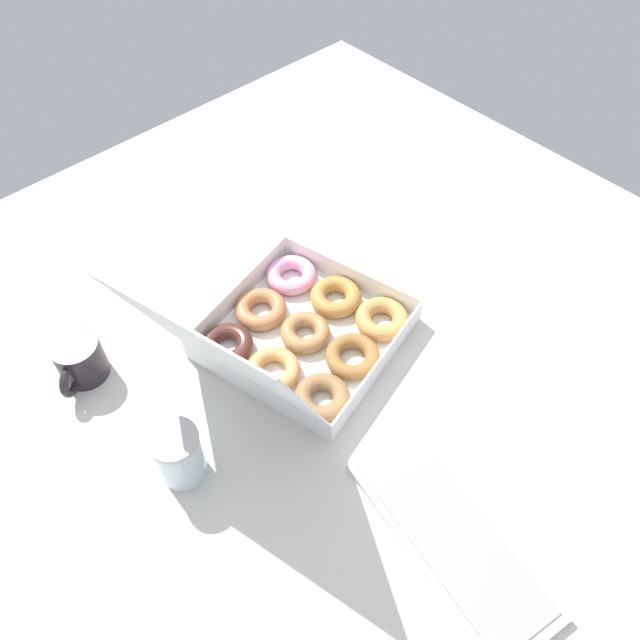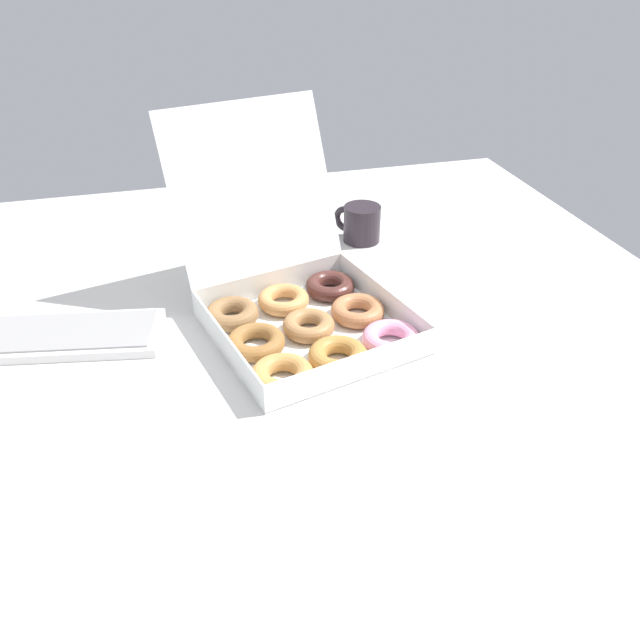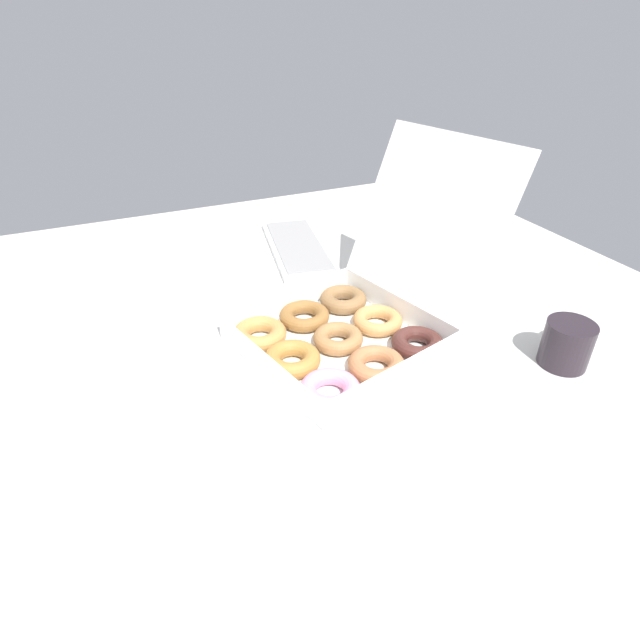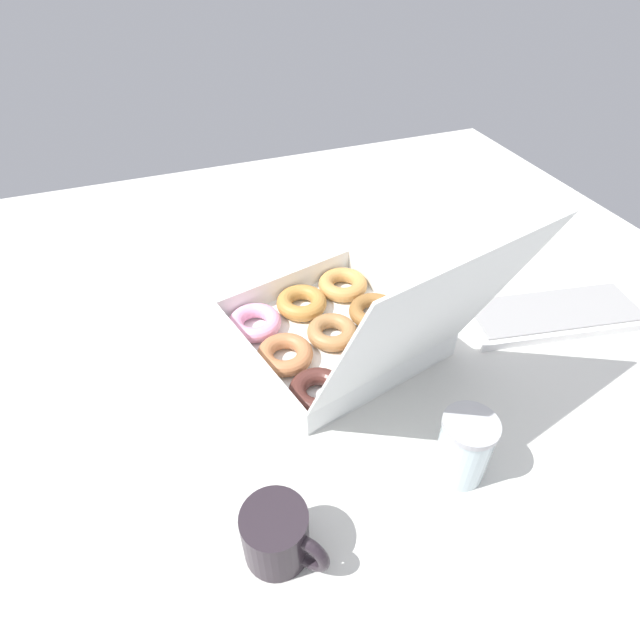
{
  "view_description": "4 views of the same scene",
  "coord_description": "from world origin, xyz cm",
  "px_view_note": "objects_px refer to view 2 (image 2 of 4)",
  "views": [
    {
      "loc": [
        -54.52,
        52.86,
        103.31
      ],
      "look_at": [
        3.12,
        -0.25,
        5.96
      ],
      "focal_mm": 35.0,
      "sensor_mm": 36.0,
      "label": 1
    },
    {
      "loc": [
        -18.77,
        -97.07,
        69.47
      ],
      "look_at": [
        6.82,
        -0.43,
        4.54
      ],
      "focal_mm": 35.0,
      "sensor_mm": 36.0,
      "label": 2
    },
    {
      "loc": [
        80.75,
        -35.93,
        59.88
      ],
      "look_at": [
        2.55,
        -0.89,
        5.73
      ],
      "focal_mm": 28.0,
      "sensor_mm": 36.0,
      "label": 3
    },
    {
      "loc": [
        33.87,
        71.7,
        70.85
      ],
      "look_at": [
        7.24,
        0.52,
        4.67
      ],
      "focal_mm": 28.0,
      "sensor_mm": 36.0,
      "label": 4
    }
  ],
  "objects_px": {
    "donut_box": "(303,312)",
    "coffee_mug": "(361,223)",
    "glass_jar": "(241,235)",
    "keyboard": "(58,336)"
  },
  "relations": [
    {
      "from": "donut_box",
      "to": "glass_jar",
      "type": "relative_size",
      "value": 4.64
    },
    {
      "from": "coffee_mug",
      "to": "donut_box",
      "type": "bearing_deg",
      "value": -123.16
    },
    {
      "from": "donut_box",
      "to": "coffee_mug",
      "type": "xyz_separation_m",
      "value": [
        0.24,
        0.36,
        0.01
      ]
    },
    {
      "from": "donut_box",
      "to": "coffee_mug",
      "type": "distance_m",
      "value": 0.43
    },
    {
      "from": "keyboard",
      "to": "glass_jar",
      "type": "height_order",
      "value": "glass_jar"
    },
    {
      "from": "glass_jar",
      "to": "keyboard",
      "type": "bearing_deg",
      "value": -147.66
    },
    {
      "from": "donut_box",
      "to": "keyboard",
      "type": "bearing_deg",
      "value": 170.01
    },
    {
      "from": "coffee_mug",
      "to": "glass_jar",
      "type": "height_order",
      "value": "glass_jar"
    },
    {
      "from": "coffee_mug",
      "to": "glass_jar",
      "type": "relative_size",
      "value": 0.95
    },
    {
      "from": "donut_box",
      "to": "coffee_mug",
      "type": "bearing_deg",
      "value": 56.84
    }
  ]
}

